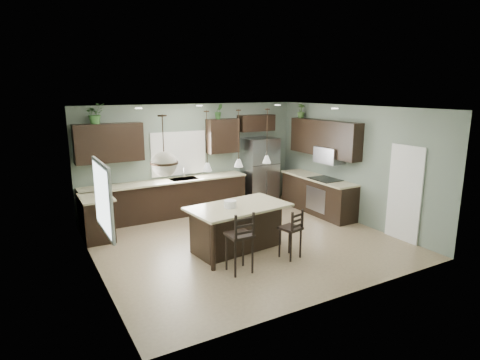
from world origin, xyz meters
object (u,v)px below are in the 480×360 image
Objects in this scene: bar_stool_right at (290,233)px; plant_back_left at (95,114)px; serving_dish at (230,204)px; bar_stool_left at (239,242)px; refrigerator at (259,171)px; kitchen_island at (239,228)px.

plant_back_left reaches higher than bar_stool_right.
bar_stool_left is (-0.27, -0.85, -0.43)m from serving_dish.
refrigerator is 0.94× the size of kitchen_island.
kitchen_island is at bearing -54.36° from plant_back_left.
bar_stool_right is at bearing -113.34° from refrigerator.
bar_stool_left is 4.57m from plant_back_left.
refrigerator is at bearing 48.96° from serving_dish.
refrigerator is 4.60m from plant_back_left.
plant_back_left is (-2.07, 2.89, 2.17)m from kitchen_island.
plant_back_left is (-1.87, 2.91, 1.64)m from serving_dish.
bar_stool_right is (1.14, 0.06, -0.08)m from bar_stool_left.
serving_dish is (-0.20, -0.02, 0.53)m from kitchen_island.
serving_dish is at bearing -180.00° from kitchen_island.
kitchen_island is (-2.20, -2.74, -0.46)m from refrigerator.
bar_stool_left is (-2.68, -3.61, -0.36)m from refrigerator.
bar_stool_left is 1.15m from bar_stool_right.
plant_back_left is (-1.60, 3.76, 2.07)m from bar_stool_left.
refrigerator is at bearing 44.61° from kitchen_island.
refrigerator is 3.66m from serving_dish.
serving_dish is (-2.40, -2.76, 0.07)m from refrigerator.
serving_dish is 0.25× the size of bar_stool_right.
kitchen_island is 1.05m from bar_stool_right.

